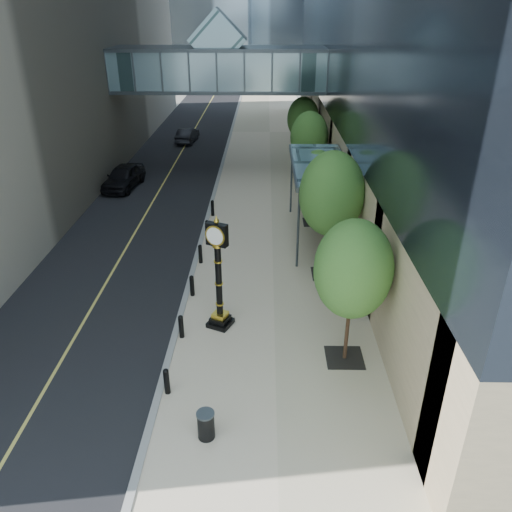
# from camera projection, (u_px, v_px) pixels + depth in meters

# --- Properties ---
(ground) EXTENTS (320.00, 320.00, 0.00)m
(ground) POSITION_uv_depth(u_px,v_px,m) (246.00, 417.00, 16.12)
(ground) COLOR gray
(ground) RESTS_ON ground
(road) EXTENTS (8.00, 180.00, 0.02)m
(road) POSITION_uv_depth(u_px,v_px,m) (193.00, 132.00, 51.92)
(road) COLOR black
(road) RESTS_ON ground
(sidewalk) EXTENTS (8.00, 180.00, 0.06)m
(sidewalk) POSITION_uv_depth(u_px,v_px,m) (270.00, 132.00, 51.77)
(sidewalk) COLOR beige
(sidewalk) RESTS_ON ground
(curb) EXTENTS (0.25, 180.00, 0.07)m
(curb) POSITION_uv_depth(u_px,v_px,m) (231.00, 132.00, 51.84)
(curb) COLOR gray
(curb) RESTS_ON ground
(skywalk) EXTENTS (17.00, 4.20, 5.80)m
(skywalk) POSITION_uv_depth(u_px,v_px,m) (219.00, 66.00, 37.66)
(skywalk) COLOR slate
(skywalk) RESTS_ON ground
(entrance_canopy) EXTENTS (3.00, 8.00, 4.38)m
(entrance_canopy) POSITION_uv_depth(u_px,v_px,m) (320.00, 166.00, 26.66)
(entrance_canopy) COLOR #383F44
(entrance_canopy) RESTS_ON ground
(bollard_row) EXTENTS (0.20, 16.20, 0.90)m
(bollard_row) POSITION_uv_depth(u_px,v_px,m) (197.00, 270.00, 23.97)
(bollard_row) COLOR black
(bollard_row) RESTS_ON sidewalk
(street_trees) EXTENTS (2.99, 28.65, 6.14)m
(street_trees) POSITION_uv_depth(u_px,v_px,m) (320.00, 168.00, 27.73)
(street_trees) COLOR black
(street_trees) RESTS_ON sidewalk
(street_clock) EXTENTS (1.18, 1.18, 4.74)m
(street_clock) POSITION_uv_depth(u_px,v_px,m) (219.00, 282.00, 19.70)
(street_clock) COLOR black
(street_clock) RESTS_ON sidewalk
(trash_bin) EXTENTS (0.65, 0.65, 0.90)m
(trash_bin) POSITION_uv_depth(u_px,v_px,m) (206.00, 426.00, 15.10)
(trash_bin) COLOR black
(trash_bin) RESTS_ON sidewalk
(pedestrian) EXTENTS (0.66, 0.48, 1.66)m
(pedestrian) POSITION_uv_depth(u_px,v_px,m) (337.00, 232.00, 27.02)
(pedestrian) COLOR beige
(pedestrian) RESTS_ON sidewalk
(car_near) EXTENTS (2.52, 4.99, 1.63)m
(car_near) POSITION_uv_depth(u_px,v_px,m) (124.00, 177.00, 35.80)
(car_near) COLOR black
(car_near) RESTS_ON road
(car_far) EXTENTS (1.85, 4.19, 1.34)m
(car_far) POSITION_uv_depth(u_px,v_px,m) (187.00, 135.00, 47.80)
(car_far) COLOR black
(car_far) RESTS_ON road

